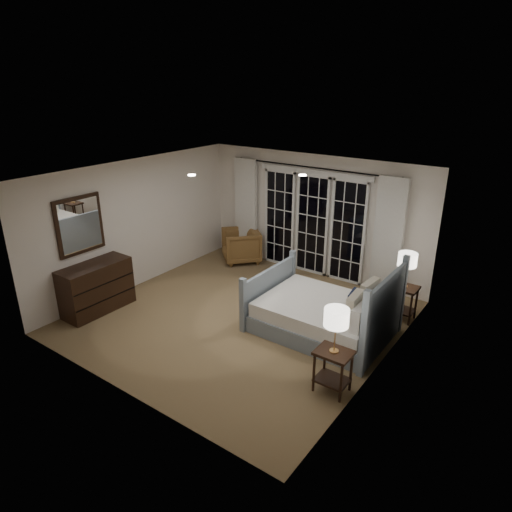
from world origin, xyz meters
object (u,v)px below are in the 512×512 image
Objects in this scene: nightstand_right at (403,298)px; lamp_left at (336,318)px; dresser at (97,287)px; nightstand_left at (333,365)px; lamp_right at (407,260)px; bed at (325,315)px; armchair at (241,246)px.

nightstand_right is 0.99× the size of lamp_left.
dresser reaches higher than nightstand_right.
nightstand_left is 1.00× the size of nightstand_right.
lamp_right reaches higher than dresser.
lamp_right is at bearing 32.32° from dresser.
bed is 2.63× the size of armchair.
bed is at bearing 121.34° from lamp_left.
lamp_left is 4.87m from armchair.
lamp_left reaches higher than armchair.
armchair is (-3.79, 2.96, -0.73)m from lamp_left.
nightstand_left is at bearing 90.00° from lamp_left.
lamp_right reaches higher than nightstand_right.
armchair is at bearing 172.54° from nightstand_right.
bed reaches higher than nightstand_left.
nightstand_right is 3.90m from armchair.
lamp_left is at bearing -91.71° from lamp_right.
lamp_left is at bearing 5.07° from dresser.
nightstand_left is at bearing -91.71° from lamp_right.
bed is at bearing 121.34° from nightstand_left.
lamp_left is (-0.07, -2.46, 0.70)m from nightstand_right.
bed reaches higher than dresser.
nightstand_right is 2.56m from lamp_left.
dresser is at bearing -58.49° from armchair.
lamp_right is (0.86, 1.17, 0.78)m from bed.
lamp_left is 0.77× the size of armchair.
dresser reaches higher than nightstand_left.
dresser is (-4.43, -0.39, 0.04)m from nightstand_left.
armchair is (-3.00, 1.67, 0.05)m from bed.
lamp_right is at bearing -90.00° from nightstand_right.
lamp_right reaches higher than nightstand_left.
armchair reaches higher than nightstand_right.
nightstand_left is 1.00× the size of lamp_right.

